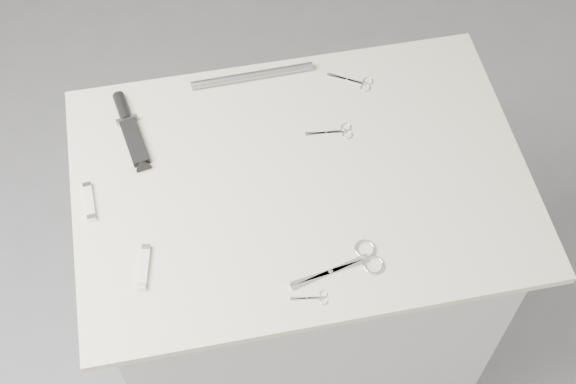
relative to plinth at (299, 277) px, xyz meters
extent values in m
cube|color=gray|center=(0.00, 0.00, -0.46)|extent=(4.00, 4.00, 0.01)
cube|color=#BABAB8|center=(0.00, 0.00, 0.00)|extent=(0.90, 0.60, 0.90)
cube|color=beige|center=(0.00, 0.00, 0.46)|extent=(1.00, 0.70, 0.02)
cube|color=silver|center=(0.01, -0.24, 0.47)|extent=(0.17, 0.06, 0.00)
cylinder|color=silver|center=(0.01, -0.24, 0.47)|extent=(0.01, 0.01, 0.00)
torus|color=silver|center=(0.09, -0.20, 0.47)|extent=(0.05, 0.05, 0.01)
torus|color=silver|center=(0.10, -0.24, 0.47)|extent=(0.05, 0.05, 0.01)
cube|color=silver|center=(0.08, 0.11, 0.47)|extent=(0.09, 0.02, 0.00)
cylinder|color=silver|center=(0.08, 0.11, 0.47)|extent=(0.01, 0.01, 0.00)
torus|color=silver|center=(0.13, 0.12, 0.47)|extent=(0.02, 0.02, 0.00)
torus|color=silver|center=(0.13, 0.10, 0.47)|extent=(0.02, 0.02, 0.00)
cube|color=silver|center=(0.17, 0.26, 0.47)|extent=(0.09, 0.06, 0.00)
cylinder|color=silver|center=(0.17, 0.26, 0.47)|extent=(0.01, 0.01, 0.00)
torus|color=silver|center=(0.21, 0.24, 0.47)|extent=(0.03, 0.03, 0.00)
torus|color=silver|center=(0.20, 0.22, 0.47)|extent=(0.03, 0.03, 0.00)
cube|color=silver|center=(-0.05, -0.29, 0.47)|extent=(0.07, 0.02, 0.00)
cylinder|color=silver|center=(-0.05, -0.29, 0.47)|extent=(0.00, 0.00, 0.00)
torus|color=silver|center=(-0.01, -0.29, 0.47)|extent=(0.02, 0.02, 0.00)
torus|color=silver|center=(-0.02, -0.30, 0.47)|extent=(0.02, 0.02, 0.00)
cube|color=black|center=(-0.35, 0.17, 0.48)|extent=(0.06, 0.14, 0.02)
cube|color=gray|center=(-0.36, 0.23, 0.48)|extent=(0.05, 0.02, 0.02)
cylinder|color=black|center=(-0.37, 0.27, 0.48)|extent=(0.04, 0.08, 0.03)
cube|color=silver|center=(-0.36, -0.16, 0.48)|extent=(0.04, 0.10, 0.01)
cube|color=silver|center=(-0.35, -0.11, 0.48)|extent=(0.02, 0.02, 0.01)
cube|color=silver|center=(-0.37, -0.20, 0.48)|extent=(0.02, 0.02, 0.01)
cube|color=silver|center=(-0.46, 0.02, 0.48)|extent=(0.03, 0.10, 0.01)
cube|color=silver|center=(-0.46, 0.07, 0.48)|extent=(0.02, 0.01, 0.01)
cube|color=silver|center=(-0.46, -0.02, 0.48)|extent=(0.02, 0.01, 0.01)
cylinder|color=gray|center=(-0.06, 0.31, 0.48)|extent=(0.30, 0.03, 0.02)
camera|label=1|loc=(-0.22, -0.97, 1.92)|focal=50.00mm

